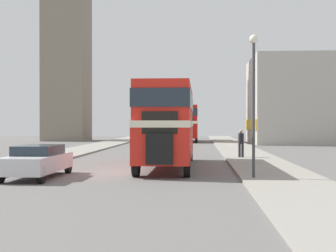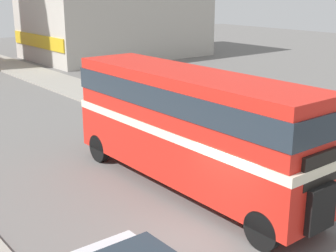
% 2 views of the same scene
% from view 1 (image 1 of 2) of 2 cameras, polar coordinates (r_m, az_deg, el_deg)
% --- Properties ---
extents(ground_plane, '(120.00, 120.00, 0.00)m').
position_cam_1_polar(ground_plane, '(22.07, -4.85, -5.76)').
color(ground_plane, slate).
extents(sidewalk_right, '(3.50, 120.00, 0.12)m').
position_cam_1_polar(sidewalk_right, '(22.09, 12.83, -5.61)').
color(sidewalk_right, gray).
rests_on(sidewalk_right, ground_plane).
extents(double_decker_bus, '(2.53, 10.94, 4.23)m').
position_cam_1_polar(double_decker_bus, '(24.77, -0.00, 0.78)').
color(double_decker_bus, red).
rests_on(double_decker_bus, ground_plane).
extents(bus_distant, '(2.39, 10.00, 4.50)m').
position_cam_1_polar(bus_distant, '(59.19, 2.47, 0.67)').
color(bus_distant, '#B2140F').
rests_on(bus_distant, ground_plane).
extents(car_parked_near, '(1.85, 4.66, 1.39)m').
position_cam_1_polar(car_parked_near, '(20.93, -15.62, -4.09)').
color(car_parked_near, silver).
rests_on(car_parked_near, ground_plane).
extents(pedestrian_walking, '(0.37, 0.37, 1.81)m').
position_cam_1_polar(pedestrian_walking, '(31.01, 8.90, -1.88)').
color(pedestrian_walking, '#282833').
rests_on(pedestrian_walking, sidewalk_right).
extents(street_lamp, '(0.36, 0.36, 5.86)m').
position_cam_1_polar(street_lamp, '(19.56, 10.40, 5.06)').
color(street_lamp, '#38383D').
rests_on(street_lamp, sidewalk_right).
extents(shop_building_block, '(17.46, 11.42, 9.91)m').
position_cam_1_polar(shop_building_block, '(57.23, 18.76, 2.94)').
color(shop_building_block, '#B2ADA3').
rests_on(shop_building_block, ground_plane).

